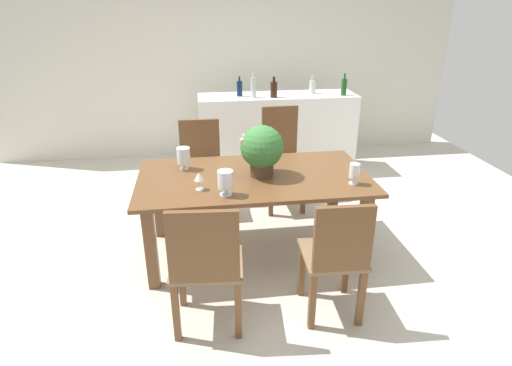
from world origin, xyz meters
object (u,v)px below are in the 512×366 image
(crystal_vase_left, at_px, (225,180))
(flower_centerpiece, at_px, (262,149))
(crystal_vase_right, at_px, (354,172))
(wine_bottle_tall, at_px, (344,87))
(wine_bottle_amber, at_px, (274,89))
(wine_glass, at_px, (199,177))
(wine_bottle_green, at_px, (312,86))
(wine_bottle_clear, at_px, (240,88))
(chair_near_left, at_px, (205,263))
(wine_bottle_dark, at_px, (253,87))
(crystal_vase_center_near, at_px, (184,156))
(chair_far_right, at_px, (281,153))
(dining_table, at_px, (254,188))
(kitchen_counter, at_px, (277,133))
(chair_near_right, at_px, (337,255))
(chair_far_left, at_px, (201,161))

(crystal_vase_left, bearing_deg, flower_centerpiece, 47.00)
(crystal_vase_right, height_order, wine_bottle_tall, wine_bottle_tall)
(wine_bottle_amber, relative_size, wine_bottle_tall, 0.93)
(wine_glass, relative_size, wine_bottle_green, 0.65)
(wine_bottle_tall, bearing_deg, wine_bottle_green, 152.75)
(crystal_vase_left, xyz_separation_m, wine_bottle_clear, (0.35, 2.29, 0.24))
(chair_near_left, relative_size, crystal_vase_left, 4.88)
(wine_bottle_dark, bearing_deg, crystal_vase_center_near, -117.17)
(flower_centerpiece, bearing_deg, chair_far_right, 69.43)
(crystal_vase_center_near, distance_m, wine_bottle_amber, 1.92)
(chair_near_left, relative_size, flower_centerpiece, 2.25)
(dining_table, distance_m, flower_centerpiece, 0.35)
(crystal_vase_center_near, bearing_deg, kitchen_counter, 56.15)
(wine_bottle_green, distance_m, wine_bottle_tall, 0.39)
(chair_near_right, bearing_deg, crystal_vase_left, -38.11)
(kitchen_counter, distance_m, wine_bottle_dark, 0.71)
(crystal_vase_center_near, xyz_separation_m, wine_glass, (0.12, -0.45, -0.02))
(kitchen_counter, relative_size, wine_bottle_amber, 7.96)
(chair_near_right, distance_m, crystal_vase_left, 0.97)
(dining_table, relative_size, wine_bottle_amber, 7.75)
(chair_near_right, bearing_deg, chair_near_left, 2.82)
(wine_bottle_green, bearing_deg, chair_far_right, -120.09)
(crystal_vase_right, xyz_separation_m, wine_bottle_tall, (0.61, 2.09, 0.26))
(dining_table, bearing_deg, flower_centerpiece, -2.22)
(wine_bottle_amber, xyz_separation_m, wine_bottle_green, (0.53, 0.18, -0.01))
(dining_table, height_order, wine_bottle_amber, wine_bottle_amber)
(dining_table, height_order, crystal_vase_left, crystal_vase_left)
(chair_near_left, bearing_deg, wine_bottle_dark, -99.14)
(wine_glass, bearing_deg, chair_near_right, -39.31)
(flower_centerpiece, relative_size, kitchen_counter, 0.22)
(crystal_vase_left, bearing_deg, dining_table, 53.59)
(chair_near_left, relative_size, crystal_vase_right, 5.53)
(chair_far_right, xyz_separation_m, chair_near_left, (-0.87, -1.91, -0.03))
(chair_near_left, xyz_separation_m, wine_bottle_tall, (1.81, 2.75, 0.56))
(dining_table, xyz_separation_m, wine_glass, (-0.45, -0.22, 0.21))
(dining_table, height_order, kitchen_counter, kitchen_counter)
(crystal_vase_left, height_order, wine_bottle_green, wine_bottle_green)
(dining_table, relative_size, wine_glass, 13.49)
(crystal_vase_right, bearing_deg, wine_bottle_amber, 97.37)
(chair_far_left, height_order, crystal_vase_left, chair_far_left)
(crystal_vase_right, relative_size, wine_bottle_tall, 0.65)
(crystal_vase_right, distance_m, wine_bottle_dark, 2.20)
(chair_far_right, xyz_separation_m, wine_glass, (-0.88, -1.19, 0.26))
(chair_far_left, bearing_deg, crystal_vase_left, -81.80)
(wine_bottle_tall, bearing_deg, kitchen_counter, 170.55)
(wine_glass, bearing_deg, wine_bottle_clear, 75.86)
(crystal_vase_left, height_order, wine_bottle_amber, wine_bottle_amber)
(kitchen_counter, distance_m, wine_bottle_clear, 0.76)
(crystal_vase_right, height_order, wine_glass, crystal_vase_right)
(chair_near_left, distance_m, crystal_vase_left, 0.70)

